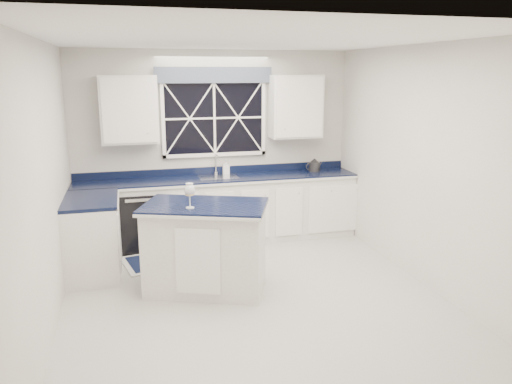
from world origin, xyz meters
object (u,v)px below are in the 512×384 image
object	(u,v)px
faucet	(216,164)
soap_bottle	(226,167)
island	(206,247)
kettle	(314,165)
wine_glass	(190,191)
dishwasher	(141,219)

from	to	relation	value
faucet	soap_bottle	size ratio (longest dim) A/B	1.46
faucet	island	bearing A→B (deg)	-104.24
kettle	wine_glass	bearing A→B (deg)	-151.16
wine_glass	faucet	bearing A→B (deg)	71.77
faucet	island	size ratio (longest dim) A/B	0.20
island	soap_bottle	distance (m)	1.99
dishwasher	wine_glass	size ratio (longest dim) A/B	3.05
kettle	faucet	bearing A→B (deg)	163.44
dishwasher	soap_bottle	xyz separation A→B (m)	(1.25, 0.22, 0.63)
island	soap_bottle	world-z (taller)	soap_bottle
dishwasher	faucet	bearing A→B (deg)	10.02
dishwasher	wine_glass	xyz separation A→B (m)	(0.47, -1.71, 0.77)
dishwasher	soap_bottle	distance (m)	1.42
dishwasher	wine_glass	world-z (taller)	wine_glass
wine_glass	soap_bottle	distance (m)	2.09
island	soap_bottle	size ratio (longest dim) A/B	7.36
dishwasher	soap_bottle	world-z (taller)	soap_bottle
island	kettle	size ratio (longest dim) A/B	5.51
island	soap_bottle	xyz separation A→B (m)	(0.61, 1.82, 0.55)
wine_glass	island	bearing A→B (deg)	33.35
wine_glass	soap_bottle	bearing A→B (deg)	68.07
soap_bottle	faucet	bearing A→B (deg)	-170.33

